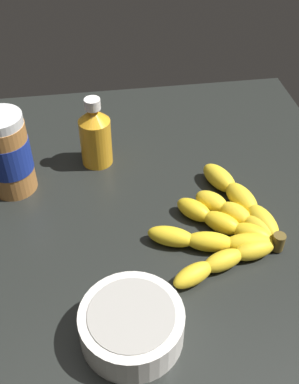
{
  "coord_description": "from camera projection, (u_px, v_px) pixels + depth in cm",
  "views": [
    {
      "loc": [
        57.9,
        -11.41,
        56.86
      ],
      "look_at": [
        0.97,
        -2.93,
        4.53
      ],
      "focal_mm": 43.55,
      "sensor_mm": 36.0,
      "label": 1
    }
  ],
  "objects": [
    {
      "name": "ground_plane",
      "position": [
        165.0,
        213.0,
        0.83
      ],
      "size": [
        82.23,
        71.23,
        3.65
      ],
      "primitive_type": "cube",
      "color": "black"
    },
    {
      "name": "banana_bunch",
      "position": [
        228.0,
        224.0,
        0.76
      ],
      "size": [
        27.73,
        22.27,
        3.68
      ],
      "color": "yellow",
      "rests_on": "ground_plane"
    },
    {
      "name": "peanut_butter_jar",
      "position": [
        7.0,
        154.0,
        0.8
      ],
      "size": [
        8.18,
        8.18,
        15.34
      ],
      "color": "#B27238",
      "rests_on": "ground_plane"
    },
    {
      "name": "honey_bottle",
      "position": [
        95.0,
        135.0,
        0.87
      ],
      "size": [
        5.95,
        5.95,
        13.89
      ],
      "color": "orange",
      "rests_on": "ground_plane"
    },
    {
      "name": "small_bowl",
      "position": [
        132.0,
        324.0,
        0.61
      ],
      "size": [
        13.94,
        13.94,
        5.23
      ],
      "color": "silver",
      "rests_on": "ground_plane"
    }
  ]
}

